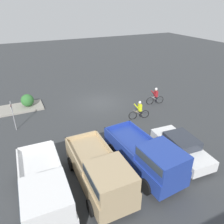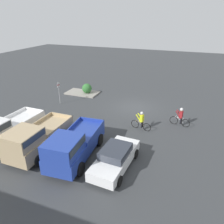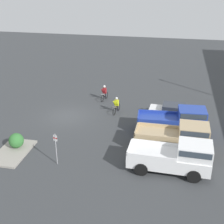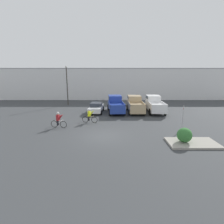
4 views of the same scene
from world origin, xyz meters
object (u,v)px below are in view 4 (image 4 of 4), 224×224
Objects in this scene: pickup_truck_1 at (135,104)px; lamppost at (67,82)px; cyclist_1 at (58,120)px; sedan_0 at (96,107)px; fire_lane_sign at (183,115)px; shrub at (184,135)px; pickup_truck_2 at (154,104)px; cyclist_0 at (89,116)px; pickup_truck_0 at (115,104)px.

pickup_truck_1 is 0.80× the size of lamppost.
lamppost reaches higher than cyclist_1.
sedan_0 is 1.89× the size of fire_lane_sign.
shrub is at bearing -21.29° from cyclist_1.
sedan_0 is at bearing -177.28° from pickup_truck_2.
cyclist_0 is 13.13m from lamppost.
pickup_truck_0 is 9.74m from cyclist_1.
lamppost is (-2.35, 13.47, 3.14)m from cyclist_1.
pickup_truck_0 is (2.76, 0.38, 0.47)m from sedan_0.
shrub is (7.92, -11.63, 0.02)m from sedan_0.
fire_lane_sign reaches higher than pickup_truck_1.
pickup_truck_0 is at bearing -179.06° from pickup_truck_1.
pickup_truck_0 is 1.02× the size of pickup_truck_2.
cyclist_1 is (-8.84, -7.71, -0.31)m from pickup_truck_1.
pickup_truck_1 reaches higher than cyclist_0.
shrub is (11.15, -4.35, -0.11)m from cyclist_1.
fire_lane_sign is (9.52, -2.45, 0.65)m from cyclist_0.
lamppost is (-5.58, 6.18, 3.27)m from sedan_0.
sedan_0 is 2.62× the size of cyclist_1.
shrub is (-0.50, -12.03, -0.45)m from pickup_truck_2.
lamppost reaches higher than shrub.
pickup_truck_2 is 12.05m from shrub.
sedan_0 is 8.95m from lamppost.
cyclist_1 is at bearing -80.12° from lamppost.
pickup_truck_1 is at bearing -27.26° from lamppost.
pickup_truck_2 is 3.22× the size of cyclist_1.
fire_lane_sign is at bearing -40.36° from sedan_0.
lamppost is (-8.34, 5.81, 2.80)m from pickup_truck_0.
pickup_truck_0 reaches higher than cyclist_0.
sedan_0 is 8.44m from pickup_truck_2.
cyclist_1 is at bearing -147.56° from cyclist_0.
fire_lane_sign is at bearing -2.62° from cyclist_1.
pickup_truck_2 is (8.42, 0.40, 0.47)m from sedan_0.
pickup_truck_1 is at bearing 179.53° from pickup_truck_2.
sedan_0 is 7.97m from cyclist_1.
cyclist_1 is 0.26× the size of lamppost.
sedan_0 is at bearing -172.25° from pickup_truck_0.
cyclist_1 is 0.72× the size of fire_lane_sign.
shrub is (13.50, -17.82, -3.25)m from lamppost.
pickup_truck_2 reaches higher than shrub.
pickup_truck_2 is 13.96m from cyclist_1.
shrub is at bearing -37.21° from cyclist_0.
fire_lane_sign reaches higher than pickup_truck_0.
pickup_truck_1 is 12.90m from lamppost.
pickup_truck_2 is 2.32× the size of fire_lane_sign.
cyclist_0 is at bearing -146.28° from pickup_truck_2.
pickup_truck_0 is 3.29× the size of cyclist_1.
cyclist_0 is at bearing 165.58° from fire_lane_sign.
lamppost is at bearing 136.56° from fire_lane_sign.
pickup_truck_1 is at bearing 100.87° from shrub.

